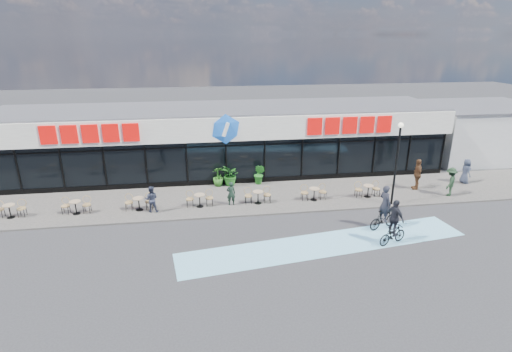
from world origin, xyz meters
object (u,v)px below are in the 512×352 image
Objects in this scene: bistro_set_0 at (10,209)px; pedestrian_c at (450,182)px; patron_left at (231,193)px; potted_plant_left at (218,176)px; patron_right at (151,199)px; potted_plant_right at (231,175)px; potted_plant_mid at (259,174)px; cyclist_a at (394,226)px; lamp_post at (397,157)px; pedestrian_a at (417,174)px; cyclist_b at (384,213)px; pedestrian_b at (466,171)px.

pedestrian_c is (24.94, -0.55, 0.42)m from bistro_set_0.
potted_plant_left is at bearing -82.98° from patron_left.
potted_plant_right is at bearing -139.36° from patron_right.
potted_plant_mid is at bearing -62.26° from pedestrian_c.
pedestrian_c is at bearing -17.93° from potted_plant_mid.
pedestrian_c is (13.72, -3.67, 0.25)m from potted_plant_left.
potted_plant_right is 3.17m from patron_left.
patron_right is at bearing -143.30° from potted_plant_right.
cyclist_a reaches higher than pedestrian_c.
cyclist_a reaches higher than potted_plant_mid.
lamp_post is at bearing -26.21° from potted_plant_right.
pedestrian_a is (11.50, -2.32, 0.29)m from potted_plant_right.
cyclist_a is at bearing -48.40° from potted_plant_left.
pedestrian_c is (12.92, -3.63, 0.19)m from potted_plant_right.
cyclist_a is (6.86, -8.58, 0.15)m from potted_plant_right.
potted_plant_right is (0.80, -0.04, 0.06)m from potted_plant_left.
potted_plant_left is 10.61m from cyclist_b.
pedestrian_a is (23.52, 0.76, 0.52)m from bistro_set_0.
potted_plant_right is at bearing 14.37° from bistro_set_0.
pedestrian_c reaches higher than bistro_set_0.
potted_plant_mid is 7.33m from patron_right.
pedestrian_b is (13.35, -1.74, 0.14)m from potted_plant_mid.
lamp_post is at bearing -24.52° from potted_plant_left.
pedestrian_b reaches higher than bistro_set_0.
pedestrian_a is at bearing 1.85° from bistro_set_0.
cyclist_a is at bearing 130.67° from pedestrian_b.
cyclist_b is (-4.38, -4.70, -0.22)m from pedestrian_a.
pedestrian_b is (19.84, 1.67, 0.08)m from patron_right.
pedestrian_c reaches higher than potted_plant_left.
cyclist_b is at bearing 80.47° from cyclist_a.
pedestrian_c is at bearing 39.29° from cyclist_a.
pedestrian_a is 6.42m from cyclist_b.
lamp_post is 3.80m from cyclist_b.
patron_left is 0.60× the size of cyclist_b.
pedestrian_c is at bearing 30.31° from cyclist_b.
pedestrian_b is at bearing 32.90° from cyclist_b.
pedestrian_b reaches higher than potted_plant_right.
cyclist_b reaches higher than pedestrian_c.
lamp_post reaches higher than cyclist_a.
pedestrian_b reaches higher than patron_right.
cyclist_b reaches higher than pedestrian_a.
pedestrian_a is at bearing -10.87° from potted_plant_left.
potted_plant_left is 14.20m from pedestrian_c.
cyclist_b reaches higher than pedestrian_b.
pedestrian_a is (2.61, 2.06, -1.87)m from lamp_post.
potted_plant_left is 0.56× the size of cyclist_a.
potted_plant_mid is 9.89m from cyclist_a.
cyclist_b is (11.75, -3.57, 0.02)m from patron_right.
patron_left is 0.94× the size of patron_right.
cyclist_b is (7.37, -3.86, 0.06)m from patron_left.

